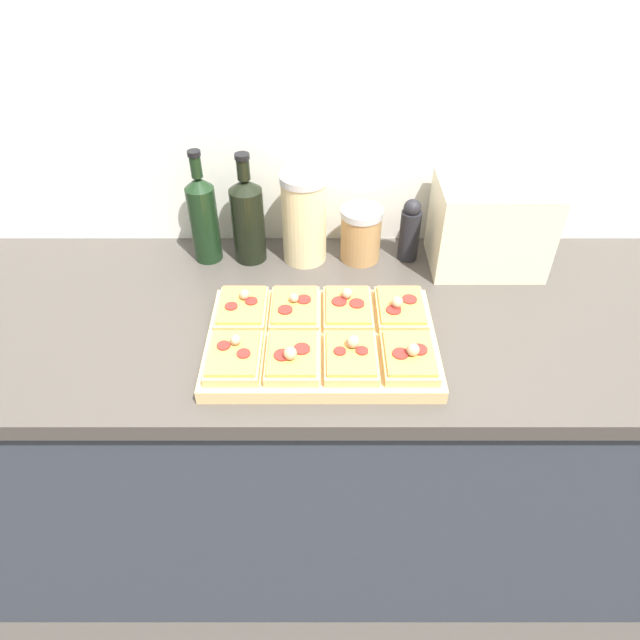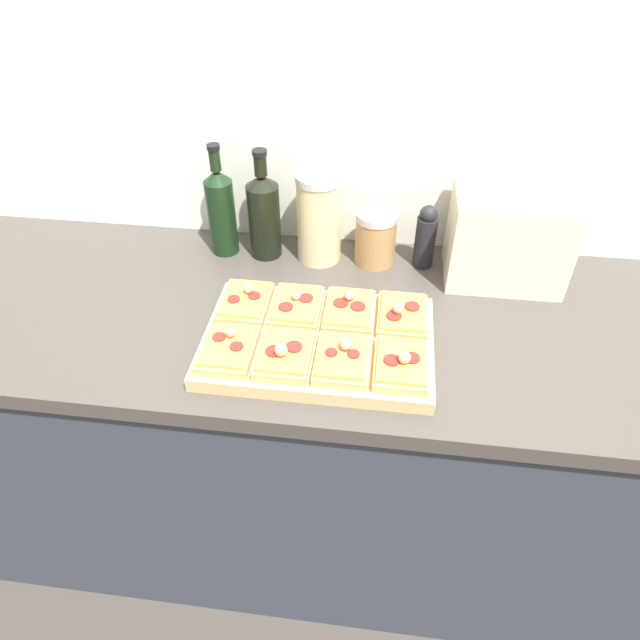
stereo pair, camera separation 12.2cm
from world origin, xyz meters
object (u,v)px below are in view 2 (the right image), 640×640
object	(u,v)px
pepper_mill	(426,237)
toaster_oven	(508,237)
wine_bottle	(264,214)
grain_jar_tall	(319,217)
olive_oil_bottle	(221,210)
cutting_board	(318,342)
grain_jar_short	(376,237)

from	to	relation	value
pepper_mill	toaster_oven	bearing A→B (deg)	-7.83
wine_bottle	toaster_oven	bearing A→B (deg)	-2.52
wine_bottle	grain_jar_tall	distance (m)	0.14
olive_oil_bottle	pepper_mill	xyz separation A→B (m)	(0.52, -0.00, -0.04)
cutting_board	grain_jar_short	bearing A→B (deg)	73.72
grain_jar_tall	toaster_oven	size ratio (longest dim) A/B	0.78
grain_jar_short	toaster_oven	distance (m)	0.32
wine_bottle	pepper_mill	size ratio (longest dim) A/B	1.70
toaster_oven	pepper_mill	bearing A→B (deg)	172.17
grain_jar_tall	toaster_oven	bearing A→B (deg)	-3.28
olive_oil_bottle	grain_jar_tall	size ratio (longest dim) A/B	1.25
grain_jar_short	toaster_oven	world-z (taller)	toaster_oven
olive_oil_bottle	grain_jar_short	xyz separation A→B (m)	(0.40, -0.00, -0.05)
grain_jar_tall	grain_jar_short	xyz separation A→B (m)	(0.14, 0.00, -0.05)
wine_bottle	grain_jar_tall	xyz separation A→B (m)	(0.14, 0.00, 0.00)
grain_jar_short	pepper_mill	size ratio (longest dim) A/B	0.85
toaster_oven	cutting_board	bearing A→B (deg)	-142.47
cutting_board	grain_jar_short	xyz separation A→B (m)	(0.10, 0.35, 0.06)
wine_bottle	grain_jar_tall	bearing A→B (deg)	0.00
olive_oil_bottle	grain_jar_tall	distance (m)	0.25
pepper_mill	toaster_oven	xyz separation A→B (m)	(0.19, -0.03, 0.03)
cutting_board	toaster_oven	xyz separation A→B (m)	(0.42, 0.32, 0.10)
wine_bottle	toaster_oven	size ratio (longest dim) A/B	0.96
olive_oil_bottle	grain_jar_short	distance (m)	0.40
grain_jar_tall	wine_bottle	bearing A→B (deg)	180.00
cutting_board	wine_bottle	xyz separation A→B (m)	(-0.18, 0.35, 0.10)
olive_oil_bottle	wine_bottle	xyz separation A→B (m)	(0.11, -0.00, -0.00)
wine_bottle	pepper_mill	bearing A→B (deg)	0.00
wine_bottle	toaster_oven	xyz separation A→B (m)	(0.60, -0.03, -0.01)
olive_oil_bottle	cutting_board	bearing A→B (deg)	-49.69
grain_jar_short	pepper_mill	xyz separation A→B (m)	(0.12, 0.00, 0.01)
grain_jar_short	pepper_mill	world-z (taller)	pepper_mill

